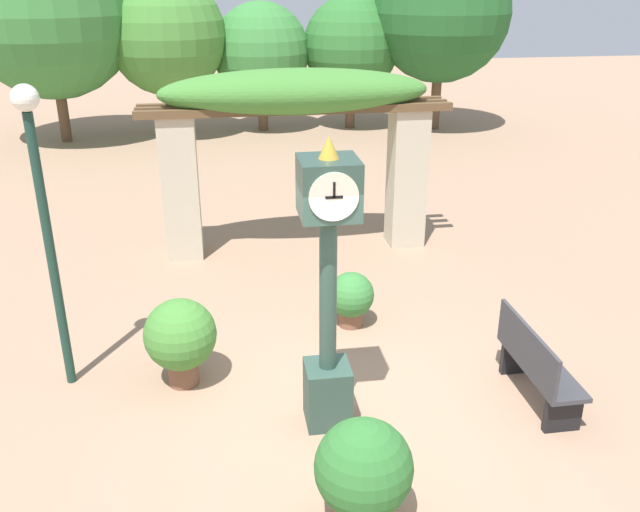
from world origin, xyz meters
The scene contains 9 objects.
ground_plane centered at (0.00, 0.00, 0.00)m, with size 60.00×60.00×0.00m, color #9E7A60.
pedestal_clock centered at (-0.26, 0.02, 1.53)m, with size 0.53×0.58×2.96m.
pergola centered at (0.00, 4.73, 2.16)m, with size 4.81×1.16×2.93m.
potted_plant_near_left centered at (0.37, 1.99, 0.41)m, with size 0.59×0.59×0.73m.
potted_plant_near_right centered at (-1.74, 0.95, 0.58)m, with size 0.79×0.79×1.01m.
potted_plant_far_left centered at (-0.21, -1.42, 0.54)m, with size 0.81×0.81×0.99m.
park_bench centered at (1.97, 0.05, 0.43)m, with size 0.42×1.35×0.89m.
lamp_post centered at (-3.00, 1.17, 2.14)m, with size 0.27×0.27×3.29m.
tree_line centered at (-0.67, 13.54, 2.98)m, with size 14.43×4.27×5.42m.
Camera 1 is at (-1.22, -5.67, 4.26)m, focal length 38.00 mm.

